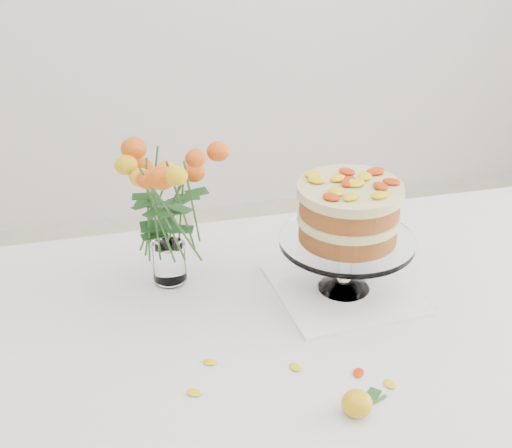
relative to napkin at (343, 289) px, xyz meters
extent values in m
cube|color=tan|center=(-0.04, -0.10, -0.03)|extent=(1.40, 0.90, 0.04)
cylinder|color=tan|center=(-0.66, 0.27, -0.41)|extent=(0.06, 0.06, 0.71)
cylinder|color=tan|center=(0.58, 0.27, -0.41)|extent=(0.06, 0.06, 0.71)
cube|color=white|center=(-0.04, -0.10, -0.01)|extent=(1.42, 0.92, 0.01)
cube|color=white|center=(-0.04, 0.36, -0.11)|extent=(1.42, 0.01, 0.20)
cube|color=white|center=(0.00, 0.00, 0.00)|extent=(0.28, 0.28, 0.01)
cylinder|color=white|center=(0.00, 0.00, 0.07)|extent=(0.03, 0.03, 0.09)
cylinder|color=white|center=(0.00, 0.00, 0.11)|extent=(0.26, 0.26, 0.01)
cylinder|color=#A15324|center=(0.00, 0.00, 0.14)|extent=(0.23, 0.23, 0.04)
cylinder|color=beige|center=(0.00, 0.00, 0.17)|extent=(0.24, 0.24, 0.02)
cylinder|color=#A15324|center=(0.00, 0.00, 0.19)|extent=(0.23, 0.23, 0.04)
cylinder|color=beige|center=(0.00, 0.00, 0.22)|extent=(0.24, 0.24, 0.02)
cylinder|color=white|center=(-0.33, 0.12, 0.00)|extent=(0.06, 0.06, 0.01)
cylinder|color=white|center=(-0.33, 0.12, 0.04)|extent=(0.07, 0.07, 0.08)
ellipsoid|color=gold|center=(-0.10, -0.33, 0.02)|extent=(0.05, 0.05, 0.04)
cylinder|color=#335C25|center=(-0.07, -0.32, 0.00)|extent=(0.06, 0.03, 0.00)
ellipsoid|color=yellow|center=(-0.16, -0.20, 0.00)|extent=(0.03, 0.02, 0.00)
ellipsoid|color=yellow|center=(-0.06, -0.24, 0.00)|extent=(0.03, 0.02, 0.00)
ellipsoid|color=yellow|center=(-0.02, -0.28, 0.00)|extent=(0.03, 0.02, 0.00)
ellipsoid|color=yellow|center=(-0.30, -0.15, 0.00)|extent=(0.03, 0.02, 0.00)
ellipsoid|color=yellow|center=(-0.34, -0.22, 0.00)|extent=(0.03, 0.02, 0.00)
camera|label=1|loc=(-0.46, -1.12, 0.80)|focal=50.00mm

